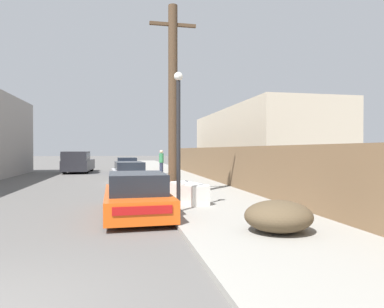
{
  "coord_description": "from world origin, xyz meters",
  "views": [
    {
      "loc": [
        1.88,
        -3.93,
        1.94
      ],
      "look_at": [
        4.46,
        8.62,
        1.78
      ],
      "focal_mm": 32.0,
      "sensor_mm": 36.0,
      "label": 1
    }
  ],
  "objects_px": {
    "car_parked_far": "(127,166)",
    "pickup_truck": "(78,162)",
    "car_parked_mid": "(129,173)",
    "pedestrian": "(161,162)",
    "parked_sports_car_red": "(136,196)",
    "brush_pile": "(278,216)",
    "street_lamp": "(178,129)",
    "discarded_fridge": "(189,193)",
    "utility_pole": "(173,99)"
  },
  "relations": [
    {
      "from": "car_parked_far",
      "to": "pickup_truck",
      "type": "relative_size",
      "value": 0.84
    },
    {
      "from": "car_parked_mid",
      "to": "pickup_truck",
      "type": "xyz_separation_m",
      "value": [
        -4.05,
        10.47,
        0.31
      ]
    },
    {
      "from": "pickup_truck",
      "to": "pedestrian",
      "type": "xyz_separation_m",
      "value": [
        6.57,
        -4.64,
        0.16
      ]
    },
    {
      "from": "parked_sports_car_red",
      "to": "pedestrian",
      "type": "relative_size",
      "value": 2.55
    },
    {
      "from": "parked_sports_car_red",
      "to": "car_parked_far",
      "type": "bearing_deg",
      "value": 88.54
    },
    {
      "from": "pickup_truck",
      "to": "car_parked_mid",
      "type": "bearing_deg",
      "value": 113.05
    },
    {
      "from": "car_parked_far",
      "to": "brush_pile",
      "type": "bearing_deg",
      "value": -84.05
    },
    {
      "from": "brush_pile",
      "to": "parked_sports_car_red",
      "type": "bearing_deg",
      "value": 132.86
    },
    {
      "from": "car_parked_far",
      "to": "street_lamp",
      "type": "relative_size",
      "value": 1.16
    },
    {
      "from": "car_parked_far",
      "to": "brush_pile",
      "type": "distance_m",
      "value": 22.24
    },
    {
      "from": "discarded_fridge",
      "to": "pickup_truck",
      "type": "height_order",
      "value": "pickup_truck"
    },
    {
      "from": "street_lamp",
      "to": "pickup_truck",
      "type": "bearing_deg",
      "value": 104.59
    },
    {
      "from": "parked_sports_car_red",
      "to": "street_lamp",
      "type": "distance_m",
      "value": 2.33
    },
    {
      "from": "pickup_truck",
      "to": "pedestrian",
      "type": "height_order",
      "value": "pedestrian"
    },
    {
      "from": "utility_pole",
      "to": "parked_sports_car_red",
      "type": "bearing_deg",
      "value": -117.68
    },
    {
      "from": "parked_sports_car_red",
      "to": "pickup_truck",
      "type": "relative_size",
      "value": 0.82
    },
    {
      "from": "car_parked_far",
      "to": "utility_pole",
      "type": "relative_size",
      "value": 0.64
    },
    {
      "from": "car_parked_far",
      "to": "pickup_truck",
      "type": "xyz_separation_m",
      "value": [
        -4.04,
        1.28,
        0.29
      ]
    },
    {
      "from": "street_lamp",
      "to": "pedestrian",
      "type": "height_order",
      "value": "street_lamp"
    },
    {
      "from": "car_parked_mid",
      "to": "brush_pile",
      "type": "relative_size",
      "value": 3.13
    },
    {
      "from": "parked_sports_car_red",
      "to": "street_lamp",
      "type": "bearing_deg",
      "value": -12.45
    },
    {
      "from": "car_parked_mid",
      "to": "brush_pile",
      "type": "xyz_separation_m",
      "value": [
        2.99,
        -12.84,
        -0.13
      ]
    },
    {
      "from": "street_lamp",
      "to": "parked_sports_car_red",
      "type": "bearing_deg",
      "value": 169.1
    },
    {
      "from": "discarded_fridge",
      "to": "car_parked_far",
      "type": "bearing_deg",
      "value": 80.91
    },
    {
      "from": "parked_sports_car_red",
      "to": "car_parked_mid",
      "type": "distance_m",
      "value": 9.64
    },
    {
      "from": "parked_sports_car_red",
      "to": "brush_pile",
      "type": "relative_size",
      "value": 3.05
    },
    {
      "from": "car_parked_far",
      "to": "car_parked_mid",
      "type": "bearing_deg",
      "value": -91.76
    },
    {
      "from": "parked_sports_car_red",
      "to": "brush_pile",
      "type": "height_order",
      "value": "parked_sports_car_red"
    },
    {
      "from": "car_parked_far",
      "to": "pedestrian",
      "type": "height_order",
      "value": "pedestrian"
    },
    {
      "from": "street_lamp",
      "to": "brush_pile",
      "type": "distance_m",
      "value": 4.02
    },
    {
      "from": "utility_pole",
      "to": "pedestrian",
      "type": "distance_m",
      "value": 12.91
    },
    {
      "from": "car_parked_mid",
      "to": "street_lamp",
      "type": "xyz_separation_m",
      "value": [
        1.24,
        -9.87,
        1.94
      ]
    },
    {
      "from": "discarded_fridge",
      "to": "brush_pile",
      "type": "height_order",
      "value": "discarded_fridge"
    },
    {
      "from": "pedestrian",
      "to": "discarded_fridge",
      "type": "bearing_deg",
      "value": -92.67
    },
    {
      "from": "parked_sports_car_red",
      "to": "car_parked_far",
      "type": "xyz_separation_m",
      "value": [
        -0.03,
        18.83,
        0.04
      ]
    },
    {
      "from": "street_lamp",
      "to": "brush_pile",
      "type": "height_order",
      "value": "street_lamp"
    },
    {
      "from": "pickup_truck",
      "to": "brush_pile",
      "type": "height_order",
      "value": "pickup_truck"
    },
    {
      "from": "utility_pole",
      "to": "pedestrian",
      "type": "relative_size",
      "value": 4.08
    },
    {
      "from": "pickup_truck",
      "to": "utility_pole",
      "type": "relative_size",
      "value": 0.77
    },
    {
      "from": "discarded_fridge",
      "to": "pickup_truck",
      "type": "relative_size",
      "value": 0.34
    },
    {
      "from": "parked_sports_car_red",
      "to": "car_parked_mid",
      "type": "height_order",
      "value": "parked_sports_car_red"
    },
    {
      "from": "car_parked_mid",
      "to": "street_lamp",
      "type": "height_order",
      "value": "street_lamp"
    },
    {
      "from": "car_parked_mid",
      "to": "brush_pile",
      "type": "height_order",
      "value": "car_parked_mid"
    },
    {
      "from": "brush_pile",
      "to": "car_parked_far",
      "type": "bearing_deg",
      "value": 97.76
    },
    {
      "from": "parked_sports_car_red",
      "to": "utility_pole",
      "type": "relative_size",
      "value": 0.63
    },
    {
      "from": "car_parked_far",
      "to": "utility_pole",
      "type": "distance_m",
      "value": 16.33
    },
    {
      "from": "discarded_fridge",
      "to": "pickup_truck",
      "type": "bearing_deg",
      "value": 92.26
    },
    {
      "from": "car_parked_far",
      "to": "pedestrian",
      "type": "relative_size",
      "value": 2.62
    },
    {
      "from": "car_parked_mid",
      "to": "street_lamp",
      "type": "relative_size",
      "value": 1.15
    },
    {
      "from": "car_parked_mid",
      "to": "car_parked_far",
      "type": "distance_m",
      "value": 9.19
    }
  ]
}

